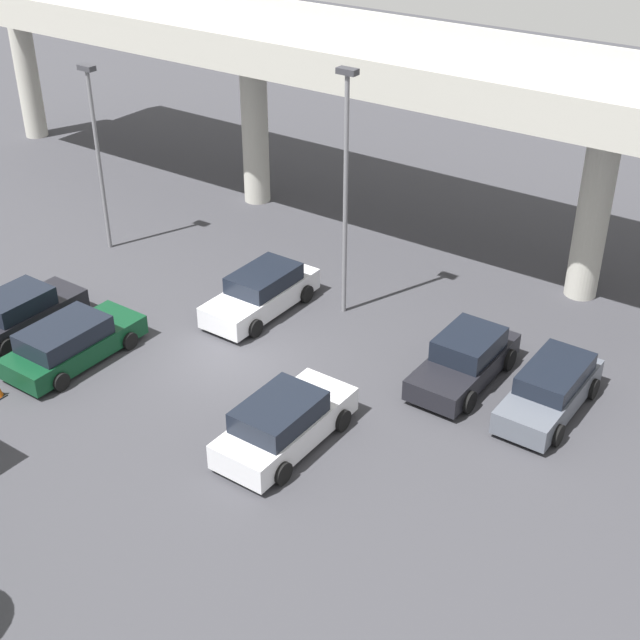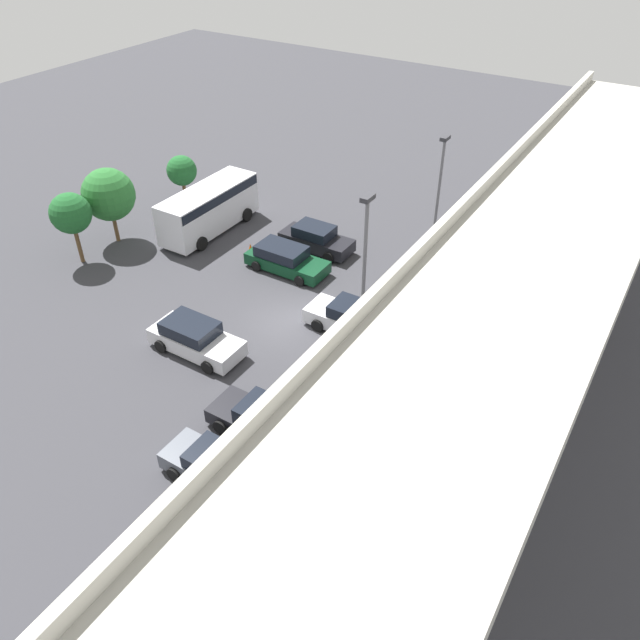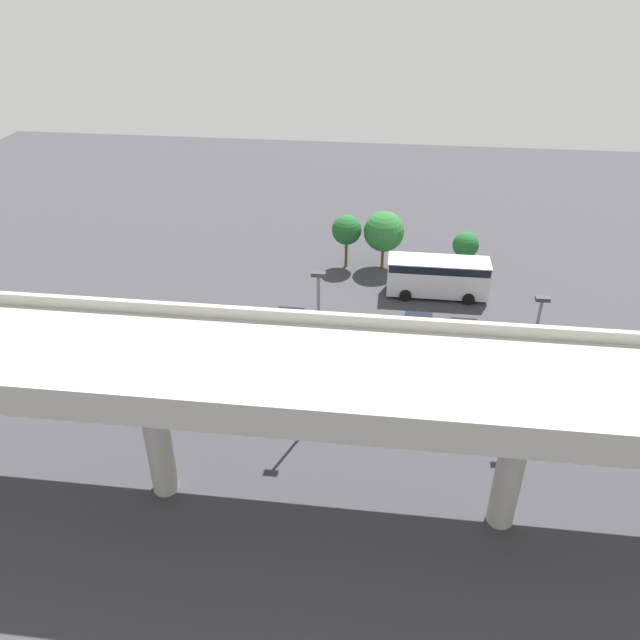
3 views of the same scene
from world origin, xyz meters
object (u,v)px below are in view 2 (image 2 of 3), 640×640
object	(u,v)px
parked_car_4	(263,421)
traffic_cone	(251,249)
parked_car_0	(316,239)
parked_car_1	(285,259)
parked_car_3	(195,338)
lamp_post_mid_lot	(439,191)
tree_front_left	(182,171)
tree_front_centre	(109,195)
parked_car_5	(219,469)
shuttle_bus	(209,206)
parked_car_2	(354,319)
lamp_post_near_aisle	(364,277)
tree_front_right	(71,214)

from	to	relation	value
parked_car_4	traffic_cone	bearing A→B (deg)	-50.78
parked_car_0	parked_car_1	bearing A→B (deg)	-94.90
parked_car_3	lamp_post_mid_lot	distance (m)	15.67
parked_car_4	tree_front_left	distance (m)	23.04
parked_car_4	tree_front_centre	world-z (taller)	tree_front_centre
parked_car_5	shuttle_bus	bearing A→B (deg)	-49.02
parked_car_0	parked_car_5	xyz separation A→B (m)	(16.95, 6.37, -0.01)
parked_car_3	parked_car_4	bearing A→B (deg)	-24.08
parked_car_2	traffic_cone	xyz separation A→B (m)	(-3.43, -9.10, -0.42)
parked_car_4	lamp_post_near_aisle	bearing A→B (deg)	-103.92
parked_car_5	lamp_post_near_aisle	distance (m)	9.70
tree_front_centre	tree_front_right	world-z (taller)	tree_front_centre
tree_front_centre	parked_car_5	bearing A→B (deg)	57.13
parked_car_0	parked_car_4	distance (m)	15.42
parked_car_5	shuttle_bus	distance (m)	20.52
parked_car_1	lamp_post_mid_lot	bearing A→B (deg)	38.95
parked_car_2	lamp_post_near_aisle	size ratio (longest dim) A/B	0.55
tree_front_right	parked_car_5	bearing A→B (deg)	64.24
parked_car_1	parked_car_4	world-z (taller)	parked_car_4
tree_front_centre	tree_front_right	bearing A→B (deg)	2.02
parked_car_0	shuttle_bus	size ratio (longest dim) A/B	0.62
parked_car_2	tree_front_right	world-z (taller)	tree_front_right
lamp_post_near_aisle	lamp_post_mid_lot	distance (m)	11.06
lamp_post_mid_lot	tree_front_right	xyz separation A→B (m)	(11.09, -17.53, -1.32)
lamp_post_mid_lot	traffic_cone	bearing A→B (deg)	-62.02
parked_car_3	traffic_cone	world-z (taller)	parked_car_3
parked_car_5	tree_front_centre	world-z (taller)	tree_front_centre
lamp_post_mid_lot	parked_car_0	bearing A→B (deg)	-68.63
parked_car_0	lamp_post_near_aisle	bearing A→B (deg)	-47.51
parked_car_1	lamp_post_near_aisle	bearing A→B (deg)	-34.71
parked_car_0	parked_car_2	world-z (taller)	parked_car_2
parked_car_0	lamp_post_mid_lot	world-z (taller)	lamp_post_mid_lot
parked_car_3	tree_front_left	bearing A→B (deg)	133.56
tree_front_right	traffic_cone	distance (m)	10.37
parked_car_2	lamp_post_near_aisle	bearing A→B (deg)	124.69
parked_car_5	parked_car_1	bearing A→B (deg)	-64.77
lamp_post_mid_lot	parked_car_1	bearing A→B (deg)	-51.05
parked_car_0	lamp_post_near_aisle	distance (m)	12.25
parked_car_1	lamp_post_mid_lot	world-z (taller)	lamp_post_mid_lot
parked_car_3	parked_car_4	size ratio (longest dim) A/B	1.02
parked_car_3	parked_car_5	world-z (taller)	parked_car_3
parked_car_5	tree_front_left	distance (m)	25.03
lamp_post_mid_lot	tree_front_left	size ratio (longest dim) A/B	2.27
parked_car_3	parked_car_5	distance (m)	8.26
tree_front_centre	lamp_post_near_aisle	bearing A→B (deg)	81.57
parked_car_0	parked_car_2	distance (m)	8.48
parked_car_1	lamp_post_near_aisle	distance (m)	10.66
parked_car_2	parked_car_5	distance (m)	10.99
parked_car_4	tree_front_centre	size ratio (longest dim) A/B	0.98
parked_car_5	lamp_post_near_aisle	bearing A→B (deg)	-99.02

